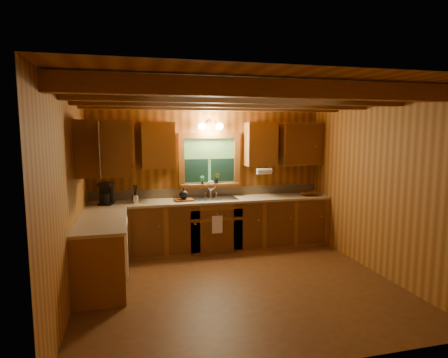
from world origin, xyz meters
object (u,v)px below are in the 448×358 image
at_px(cutting_board, 184,200).
at_px(wicker_basket, 308,193).
at_px(sink, 213,201).
at_px(coffee_maker, 106,194).

xyz_separation_m(cutting_board, wicker_basket, (2.29, -0.02, 0.03)).
bearing_deg(sink, coffee_maker, -178.24).
relative_size(coffee_maker, wicker_basket, 1.07).
relative_size(cutting_board, wicker_basket, 0.94).
distance_m(coffee_maker, cutting_board, 1.27).
relative_size(sink, wicker_basket, 2.46).
distance_m(coffee_maker, wicker_basket, 3.55).
bearing_deg(coffee_maker, wicker_basket, 15.56).
height_order(sink, wicker_basket, sink).
distance_m(sink, coffee_maker, 1.80).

